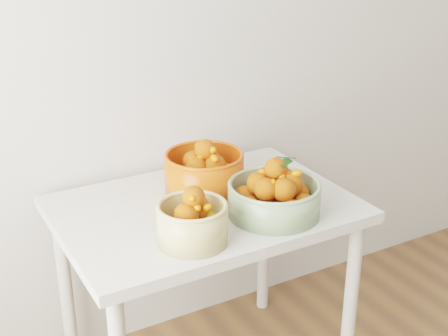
{
  "coord_description": "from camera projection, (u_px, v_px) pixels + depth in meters",
  "views": [
    {
      "loc": [
        -1.29,
        -0.11,
        1.7
      ],
      "look_at": [
        -0.38,
        1.5,
        0.92
      ],
      "focal_mm": 50.0,
      "sensor_mm": 36.0,
      "label": 1
    }
  ],
  "objects": [
    {
      "name": "table",
      "position": [
        205.0,
        229.0,
        2.18
      ],
      "size": [
        1.0,
        0.7,
        0.75
      ],
      "color": "silver",
      "rests_on": "ground"
    },
    {
      "name": "bowl_cream",
      "position": [
        192.0,
        222.0,
        1.88
      ],
      "size": [
        0.28,
        0.28,
        0.19
      ],
      "rotation": [
        0.0,
        0.0,
        -0.38
      ],
      "color": "tan",
      "rests_on": "table"
    },
    {
      "name": "bowl_green",
      "position": [
        274.0,
        195.0,
        2.05
      ],
      "size": [
        0.4,
        0.4,
        0.2
      ],
      "rotation": [
        0.0,
        0.0,
        0.36
      ],
      "color": "#87A679",
      "rests_on": "table"
    },
    {
      "name": "bowl_orange",
      "position": [
        205.0,
        172.0,
        2.2
      ],
      "size": [
        0.37,
        0.37,
        0.2
      ],
      "rotation": [
        0.0,
        0.0,
        -0.42
      ],
      "color": "#DF4311",
      "rests_on": "table"
    }
  ]
}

